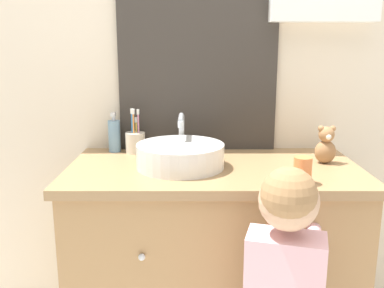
{
  "coord_description": "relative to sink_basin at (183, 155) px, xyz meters",
  "views": [
    {
      "loc": [
        -0.09,
        -1.3,
        1.32
      ],
      "look_at": [
        -0.09,
        0.26,
        0.96
      ],
      "focal_mm": 40.0,
      "sensor_mm": 36.0,
      "label": 1
    }
  ],
  "objects": [
    {
      "name": "wall_back",
      "position": [
        0.15,
        0.33,
        0.39
      ],
      "size": [
        3.2,
        0.18,
        2.5
      ],
      "color": "beige",
      "rests_on": "ground_plane"
    },
    {
      "name": "vanity_counter",
      "position": [
        0.13,
        0.01,
        -0.48
      ],
      "size": [
        1.14,
        0.59,
        0.86
      ],
      "color": "#A37A4C",
      "rests_on": "ground_plane"
    },
    {
      "name": "sink_basin",
      "position": [
        0.0,
        0.0,
        0.0
      ],
      "size": [
        0.34,
        0.39,
        0.18
      ],
      "color": "silver",
      "rests_on": "vanity_counter"
    },
    {
      "name": "toothbrush_holder",
      "position": [
        -0.21,
        0.23,
        0.0
      ],
      "size": [
        0.09,
        0.09,
        0.19
      ],
      "color": "beige",
      "rests_on": "vanity_counter"
    },
    {
      "name": "soap_dispenser",
      "position": [
        -0.3,
        0.25,
        0.02
      ],
      "size": [
        0.05,
        0.05,
        0.18
      ],
      "color": "#6B93B2",
      "rests_on": "vanity_counter"
    },
    {
      "name": "teddy_bear",
      "position": [
        0.57,
        0.05,
        0.02
      ],
      "size": [
        0.08,
        0.07,
        0.15
      ],
      "color": "#9E7047",
      "rests_on": "vanity_counter"
    },
    {
      "name": "drinking_cup",
      "position": [
        0.42,
        -0.21,
        -0.0
      ],
      "size": [
        0.06,
        0.06,
        0.09
      ],
      "primitive_type": "cylinder",
      "color": "orange",
      "rests_on": "vanity_counter"
    }
  ]
}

